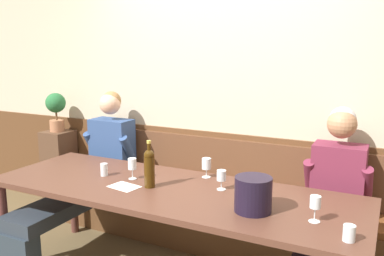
{
  "coord_description": "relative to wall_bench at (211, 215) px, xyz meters",
  "views": [
    {
      "loc": [
        1.36,
        -2.24,
        1.72
      ],
      "look_at": [
        0.01,
        0.44,
        1.13
      ],
      "focal_mm": 37.93,
      "sensor_mm": 36.0,
      "label": 1
    }
  ],
  "objects": [
    {
      "name": "wine_bottle_green_tall",
      "position": [
        -0.14,
        -0.76,
        0.62
      ],
      "size": [
        0.08,
        0.08,
        0.34
      ],
      "color": "#3D270A",
      "rests_on": "dining_table"
    },
    {
      "name": "wall_bench",
      "position": [
        0.0,
        0.0,
        0.0
      ],
      "size": [
        2.98,
        0.42,
        0.94
      ],
      "color": "brown",
      "rests_on": "ground"
    },
    {
      "name": "potted_plant",
      "position": [
        -1.79,
        0.03,
        0.83
      ],
      "size": [
        0.21,
        0.21,
        0.4
      ],
      "color": "#A76D4B",
      "rests_on": "corner_pedestal"
    },
    {
      "name": "wine_glass_center_rear",
      "position": [
        -0.35,
        -0.66,
        0.59
      ],
      "size": [
        0.06,
        0.06,
        0.16
      ],
      "color": "silver",
      "rests_on": "dining_table"
    },
    {
      "name": "water_tumbler_right",
      "position": [
        1.21,
        -1.0,
        0.52
      ],
      "size": [
        0.06,
        0.06,
        0.09
      ],
      "primitive_type": "cylinder",
      "color": "silver",
      "rests_on": "dining_table"
    },
    {
      "name": "wine_glass_right_end",
      "position": [
        0.13,
        -0.37,
        0.58
      ],
      "size": [
        0.07,
        0.07,
        0.15
      ],
      "color": "silver",
      "rests_on": "dining_table"
    },
    {
      "name": "person_right_seat",
      "position": [
        1.04,
        -0.36,
        0.36
      ],
      "size": [
        0.48,
        1.33,
        1.31
      ],
      "color": "#322B33",
      "rests_on": "ground"
    },
    {
      "name": "water_tumbler_left",
      "position": [
        0.56,
        -0.57,
        0.52
      ],
      "size": [
        0.07,
        0.07,
        0.1
      ],
      "primitive_type": "cylinder",
      "color": "silver",
      "rests_on": "dining_table"
    },
    {
      "name": "wood_wainscot_panel",
      "position": [
        0.0,
        0.21,
        0.21
      ],
      "size": [
        6.8,
        0.03,
        0.98
      ],
      "primitive_type": "cube",
      "color": "brown",
      "rests_on": "ground"
    },
    {
      "name": "dining_table",
      "position": [
        0.0,
        -0.71,
        0.41
      ],
      "size": [
        2.68,
        0.9,
        0.76
      ],
      "color": "#543226",
      "rests_on": "ground"
    },
    {
      "name": "room_wall_back",
      "position": [
        0.0,
        0.26,
        1.12
      ],
      "size": [
        6.8,
        0.08,
        2.8
      ],
      "primitive_type": "cube",
      "color": "beige",
      "rests_on": "ground"
    },
    {
      "name": "wine_glass_center_front",
      "position": [
        0.34,
        -0.58,
        0.57
      ],
      "size": [
        0.07,
        0.07,
        0.14
      ],
      "color": "silver",
      "rests_on": "dining_table"
    },
    {
      "name": "ice_bucket",
      "position": [
        0.65,
        -0.84,
        0.58
      ],
      "size": [
        0.22,
        0.22,
        0.21
      ],
      "primitive_type": "cylinder",
      "color": "black",
      "rests_on": "dining_table"
    },
    {
      "name": "person_center_left_seat",
      "position": [
        -1.04,
        -0.37,
        0.36
      ],
      "size": [
        0.5,
        1.33,
        1.33
      ],
      "color": "#26313C",
      "rests_on": "ground"
    },
    {
      "name": "water_tumbler_center",
      "position": [
        -0.59,
        -0.69,
        0.52
      ],
      "size": [
        0.06,
        0.06,
        0.1
      ],
      "primitive_type": "cylinder",
      "color": "silver",
      "rests_on": "dining_table"
    },
    {
      "name": "wine_glass_by_bottle",
      "position": [
        1.01,
        -0.83,
        0.59
      ],
      "size": [
        0.06,
        0.06,
        0.15
      ],
      "color": "silver",
      "rests_on": "dining_table"
    },
    {
      "name": "tasting_sheet_left_guest",
      "position": [
        -0.3,
        -0.83,
        0.48
      ],
      "size": [
        0.23,
        0.18,
        0.0
      ],
      "primitive_type": "cube",
      "rotation": [
        0.0,
        0.0,
        -0.18
      ],
      "color": "white",
      "rests_on": "dining_table"
    },
    {
      "name": "corner_pedestal",
      "position": [
        -1.79,
        0.03,
        0.15
      ],
      "size": [
        0.28,
        0.28,
        0.87
      ],
      "primitive_type": "cube",
      "color": "#513726",
      "rests_on": "ground"
    }
  ]
}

